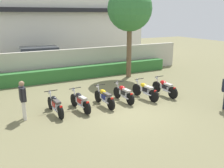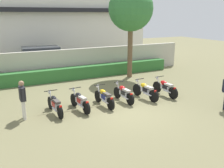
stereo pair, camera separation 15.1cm
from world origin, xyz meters
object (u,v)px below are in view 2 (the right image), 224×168
(motorcycle_in_row_1, at_px, (80,101))
(motorcycle_in_row_2, at_px, (104,97))
(motorcycle_in_row_5, at_px, (165,87))
(parked_car, at_px, (43,59))
(motorcycle_in_row_0, at_px, (55,104))
(tree_far_side, at_px, (131,9))
(motorcycle_in_row_3, at_px, (124,93))
(inspector_person, at_px, (23,97))
(motorcycle_in_row_4, at_px, (145,90))

(motorcycle_in_row_1, distance_m, motorcycle_in_row_2, 1.22)
(motorcycle_in_row_5, bearing_deg, motorcycle_in_row_1, 86.61)
(parked_car, bearing_deg, motorcycle_in_row_0, -94.86)
(motorcycle_in_row_1, bearing_deg, tree_far_side, -56.43)
(motorcycle_in_row_2, height_order, motorcycle_in_row_3, same)
(parked_car, xyz_separation_m, motorcycle_in_row_1, (-0.36, -9.07, -0.49))
(motorcycle_in_row_3, distance_m, inspector_person, 4.82)
(motorcycle_in_row_1, distance_m, motorcycle_in_row_5, 4.82)
(motorcycle_in_row_1, xyz_separation_m, motorcycle_in_row_3, (2.36, 0.11, -0.00))
(tree_far_side, bearing_deg, motorcycle_in_row_1, -139.95)
(parked_car, relative_size, tree_far_side, 0.76)
(motorcycle_in_row_3, relative_size, motorcycle_in_row_5, 0.93)
(motorcycle_in_row_1, relative_size, motorcycle_in_row_5, 0.97)
(motorcycle_in_row_3, bearing_deg, motorcycle_in_row_1, 89.63)
(motorcycle_in_row_3, bearing_deg, motorcycle_in_row_5, -96.92)
(tree_far_side, height_order, motorcycle_in_row_0, tree_far_side)
(motorcycle_in_row_3, xyz_separation_m, motorcycle_in_row_5, (2.47, -0.17, 0.01))
(tree_far_side, bearing_deg, motorcycle_in_row_4, -111.25)
(motorcycle_in_row_4, height_order, inspector_person, inspector_person)
(parked_car, xyz_separation_m, motorcycle_in_row_0, (-1.49, -8.98, -0.49))
(motorcycle_in_row_0, bearing_deg, motorcycle_in_row_3, -93.14)
(motorcycle_in_row_1, xyz_separation_m, motorcycle_in_row_5, (4.82, -0.06, 0.01))
(motorcycle_in_row_3, height_order, motorcycle_in_row_4, motorcycle_in_row_4)
(parked_car, height_order, motorcycle_in_row_5, parked_car)
(tree_far_side, distance_m, inspector_person, 9.59)
(parked_car, xyz_separation_m, motorcycle_in_row_5, (4.46, -9.13, -0.48))
(motorcycle_in_row_0, xyz_separation_m, motorcycle_in_row_1, (1.13, -0.09, 0.00))
(tree_far_side, xyz_separation_m, motorcycle_in_row_4, (-1.75, -4.50, -4.12))
(tree_far_side, relative_size, inspector_person, 3.68)
(parked_car, bearing_deg, motorcycle_in_row_3, -72.90)
(motorcycle_in_row_2, height_order, motorcycle_in_row_4, motorcycle_in_row_4)
(motorcycle_in_row_4, distance_m, motorcycle_in_row_5, 1.25)
(motorcycle_in_row_0, height_order, motorcycle_in_row_4, motorcycle_in_row_4)
(motorcycle_in_row_1, bearing_deg, motorcycle_in_row_0, 79.11)
(parked_car, bearing_deg, motorcycle_in_row_5, -59.41)
(tree_far_side, height_order, inspector_person, tree_far_side)
(motorcycle_in_row_0, bearing_deg, motorcycle_in_row_1, -97.89)
(motorcycle_in_row_1, bearing_deg, inspector_person, 80.69)
(motorcycle_in_row_0, distance_m, motorcycle_in_row_2, 2.35)
(parked_car, height_order, motorcycle_in_row_4, parked_car)
(parked_car, distance_m, motorcycle_in_row_2, 9.13)
(parked_car, bearing_deg, motorcycle_in_row_4, -65.98)
(motorcycle_in_row_1, xyz_separation_m, inspector_person, (-2.43, 0.12, 0.53))
(motorcycle_in_row_3, distance_m, motorcycle_in_row_4, 1.23)
(tree_far_side, bearing_deg, motorcycle_in_row_2, -132.45)
(motorcycle_in_row_4, relative_size, motorcycle_in_row_5, 1.00)
(motorcycle_in_row_2, xyz_separation_m, motorcycle_in_row_4, (2.35, -0.01, 0.01))
(motorcycle_in_row_3, relative_size, inspector_person, 1.09)
(motorcycle_in_row_1, relative_size, motorcycle_in_row_4, 0.96)
(motorcycle_in_row_3, height_order, inspector_person, inspector_person)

